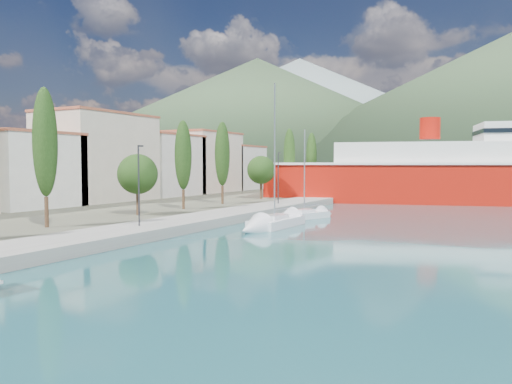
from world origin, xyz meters
The scene contains 9 objects.
ground centered at (0.00, 120.00, 0.00)m, with size 1400.00×1400.00×0.00m, color #20545A.
quay centered at (-9.00, 26.00, 0.40)m, with size 5.00×88.00×0.80m, color gray.
land_strip centered at (-47.00, 36.00, 0.35)m, with size 70.00×148.00×0.70m, color #565644.
town_buildings centered at (-32.00, 36.91, 5.57)m, with size 9.20×69.20×11.30m.
tree_row centered at (-15.15, 32.05, 5.81)m, with size 3.88×64.59×10.46m.
lamp_posts centered at (-9.00, 13.96, 4.08)m, with size 0.15×44.73×6.06m.
sailboat_near centered at (-2.46, 20.22, 0.32)m, with size 2.72×9.31×13.30m.
sailboat_mid centered at (-3.22, 28.47, 0.28)m, with size 4.39×6.92×9.71m.
ferry centered at (13.62, 61.35, 3.90)m, with size 65.93×28.82×12.82m.
Camera 1 is at (16.06, -16.64, 5.41)m, focal length 35.00 mm.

